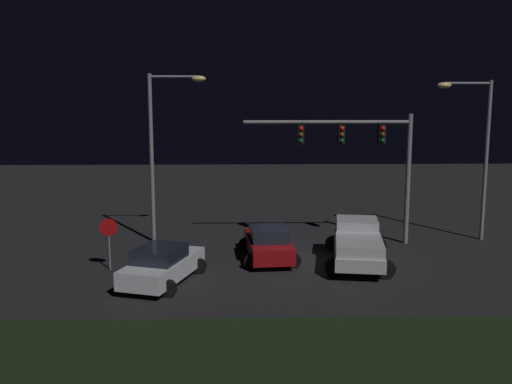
{
  "coord_description": "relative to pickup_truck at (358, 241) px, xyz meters",
  "views": [
    {
      "loc": [
        -1.89,
        -24.46,
        7.05
      ],
      "look_at": [
        -1.22,
        0.52,
        3.08
      ],
      "focal_mm": 39.62,
      "sensor_mm": 36.0,
      "label": 1
    }
  ],
  "objects": [
    {
      "name": "ground_plane",
      "position": [
        -3.24,
        0.4,
        -1.0
      ],
      "size": [
        80.0,
        80.0,
        0.0
      ],
      "primitive_type": "plane",
      "color": "black"
    },
    {
      "name": "car_sedan_far",
      "position": [
        -8.24,
        -2.51,
        -0.26
      ],
      "size": [
        3.31,
        4.74,
        1.51
      ],
      "rotation": [
        0.0,
        0.0,
        1.26
      ],
      "color": "silver",
      "rests_on": "ground_plane"
    },
    {
      "name": "stop_sign",
      "position": [
        -10.73,
        -0.66,
        0.56
      ],
      "size": [
        0.76,
        0.08,
        2.23
      ],
      "color": "slate",
      "rests_on": "ground_plane"
    },
    {
      "name": "car_sedan",
      "position": [
        -3.9,
        0.78,
        -0.26
      ],
      "size": [
        2.71,
        4.53,
        1.51
      ],
      "rotation": [
        0.0,
        0.0,
        1.65
      ],
      "color": "maroon",
      "rests_on": "ground_plane"
    },
    {
      "name": "grass_median",
      "position": [
        -3.24,
        -9.49,
        -0.95
      ],
      "size": [
        26.16,
        5.87,
        0.1
      ],
      "primitive_type": "cube",
      "color": "black",
      "rests_on": "ground_plane"
    },
    {
      "name": "street_lamp_left",
      "position": [
        -9.03,
        4.25,
        4.32
      ],
      "size": [
        2.87,
        0.44,
        8.45
      ],
      "color": "slate",
      "rests_on": "ground_plane"
    },
    {
      "name": "traffic_signal_gantry",
      "position": [
        0.75,
        3.58,
        3.9
      ],
      "size": [
        8.32,
        0.56,
        6.5
      ],
      "color": "slate",
      "rests_on": "ground_plane"
    },
    {
      "name": "pickup_truck",
      "position": [
        0.0,
        0.0,
        0.0
      ],
      "size": [
        3.45,
        5.65,
        1.8
      ],
      "rotation": [
        0.0,
        0.0,
        1.41
      ],
      "color": "#B7B7BC",
      "rests_on": "ground_plane"
    },
    {
      "name": "street_lamp_right",
      "position": [
        6.79,
        4.23,
        4.15
      ],
      "size": [
        2.79,
        0.44,
        8.14
      ],
      "color": "slate",
      "rests_on": "ground_plane"
    }
  ]
}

